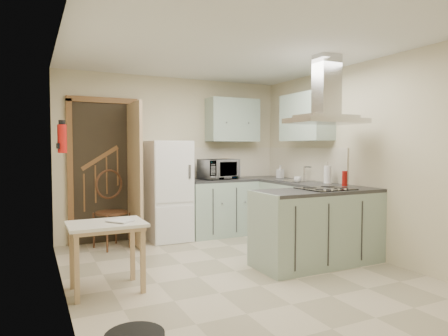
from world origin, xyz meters
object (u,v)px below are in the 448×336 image
peninsula (318,227)px  extractor_hood (326,121)px  bentwood_chair (111,213)px  microwave (218,169)px  fridge (169,191)px  drop_leaf_table (107,257)px

peninsula → extractor_hood: bearing=0.0°
peninsula → extractor_hood: (0.10, 0.00, 1.27)m
bentwood_chair → microwave: 1.78m
fridge → bentwood_chair: fridge is taller
fridge → drop_leaf_table: (-1.22, -1.80, -0.41)m
fridge → microwave: 0.87m
bentwood_chair → microwave: bearing=-18.5°
fridge → microwave: (0.82, -0.04, 0.31)m
drop_leaf_table → bentwood_chair: size_ratio=0.73×
fridge → drop_leaf_table: size_ratio=2.08×
microwave → peninsula: bearing=-88.4°
microwave → extractor_hood: bearing=-85.6°
fridge → bentwood_chair: size_ratio=1.52×
fridge → extractor_hood: bearing=-56.2°
drop_leaf_table → bentwood_chair: 1.74m
fridge → bentwood_chair: 0.91m
peninsula → bentwood_chair: bentwood_chair is taller
peninsula → drop_leaf_table: bearing=175.7°
drop_leaf_table → microwave: microwave is taller
peninsula → drop_leaf_table: 2.45m
extractor_hood → bentwood_chair: size_ratio=0.91×
drop_leaf_table → fridge: bearing=55.6°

